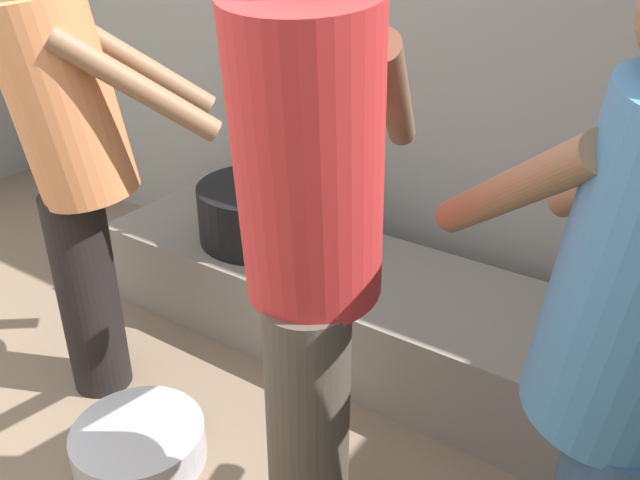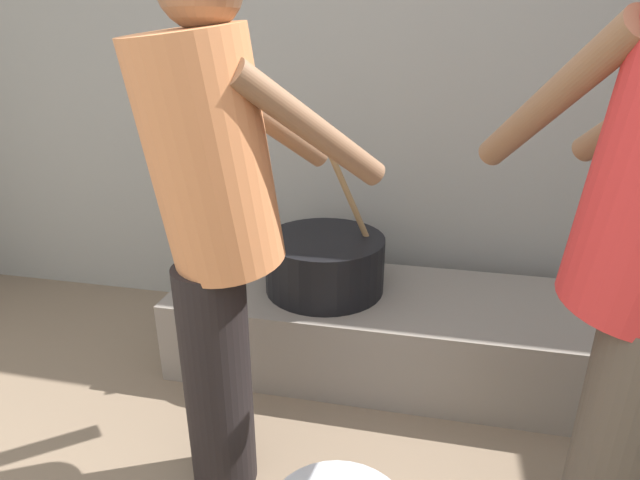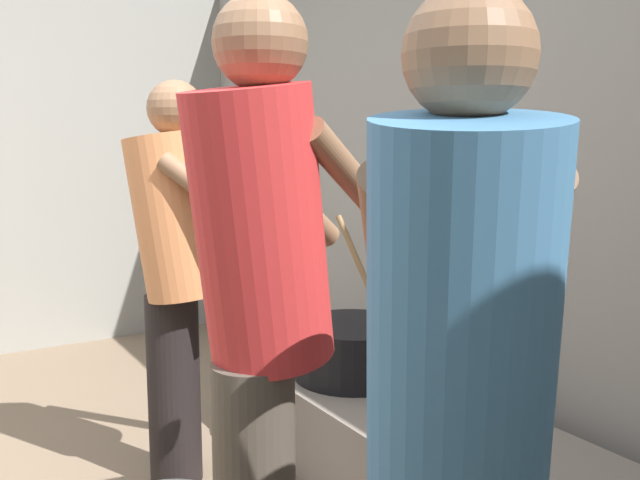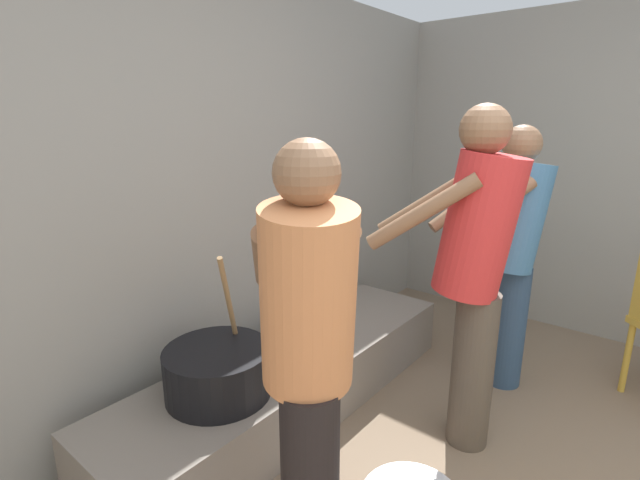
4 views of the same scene
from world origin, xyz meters
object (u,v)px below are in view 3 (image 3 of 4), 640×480
cooking_pot_main (353,350)px  cook_in_blue_shirt (459,412)px  cook_in_red_shirt (262,298)px  cook_in_orange_shirt (178,260)px

cooking_pot_main → cook_in_blue_shirt: size_ratio=0.44×
cook_in_blue_shirt → cooking_pot_main: bearing=151.3°
cook_in_red_shirt → cook_in_orange_shirt: cook_in_red_shirt is taller
cooking_pot_main → cook_in_red_shirt: cook_in_red_shirt is taller
cook_in_orange_shirt → cooking_pot_main: bearing=77.2°
cooking_pot_main → cook_in_red_shirt: size_ratio=0.41×
cooking_pot_main → cook_in_red_shirt: bearing=-45.1°
cook_in_orange_shirt → cook_in_blue_shirt: 1.64m
cook_in_red_shirt → cook_in_orange_shirt: size_ratio=1.08×
cooking_pot_main → cook_in_orange_shirt: size_ratio=0.45×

